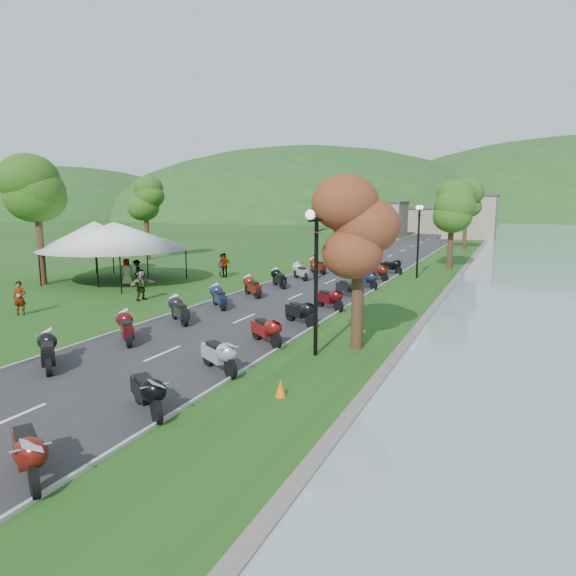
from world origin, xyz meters
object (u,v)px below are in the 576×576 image
at_px(pedestrian_b, 222,276).
at_px(pedestrian_c, 137,283).
at_px(vendor_tent_main, 116,252).
at_px(pedestrian_a, 21,315).

height_order(pedestrian_b, pedestrian_c, pedestrian_b).
bearing_deg(vendor_tent_main, pedestrian_b, 48.09).
relative_size(vendor_tent_main, pedestrian_a, 4.00).
distance_m(pedestrian_b, pedestrian_c, 6.13).
xyz_separation_m(vendor_tent_main, pedestrian_a, (2.85, -9.66, -2.00)).
distance_m(pedestrian_a, pedestrian_b, 15.20).
relative_size(vendor_tent_main, pedestrian_b, 4.07).
bearing_deg(pedestrian_c, pedestrian_b, 116.45).
bearing_deg(pedestrian_b, pedestrian_c, 68.69).
distance_m(vendor_tent_main, pedestrian_c, 2.46).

